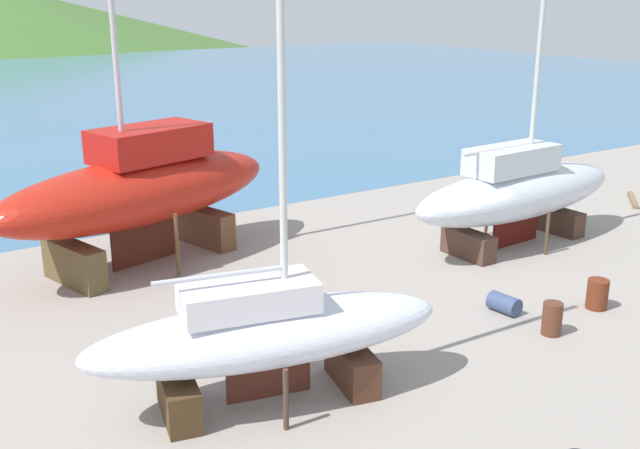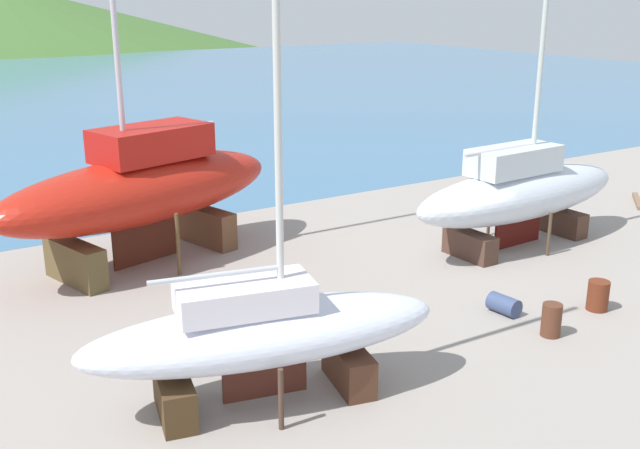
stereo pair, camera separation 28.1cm
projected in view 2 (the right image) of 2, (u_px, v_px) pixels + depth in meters
The scene contains 10 objects.
ground_plane at pixel (536, 292), 22.93m from camera, with size 50.88×50.88×0.00m, color gray.
sea_water at pixel (68, 92), 69.04m from camera, with size 144.99×88.36×0.01m, color teal.
sailboat_mid_port at pixel (520, 192), 26.61m from camera, with size 9.84×3.01×14.54m.
sailboat_far_slipway at pixel (262, 331), 16.35m from camera, with size 8.41×3.95×13.19m.
sailboat_small_center at pixel (142, 188), 24.78m from camera, with size 11.02×6.05×18.43m.
worker at pixel (522, 182), 32.62m from camera, with size 0.45×0.50×1.69m.
barrel_tar_black at pixel (551, 320), 19.90m from camera, with size 0.53×0.53×0.91m, color #572F1F.
barrel_rust_far at pixel (598, 295), 21.54m from camera, with size 0.61×0.61×0.88m, color maroon.
barrel_rust_near at pixel (504, 305), 21.33m from camera, with size 0.54×0.54×0.91m, color #3B4C74.
timber_plank_near at pixel (638, 201), 32.65m from camera, with size 2.53×0.23×0.16m, color #7D6248.
Camera 2 is at (-16.92, -18.03, 8.82)m, focal length 41.80 mm.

